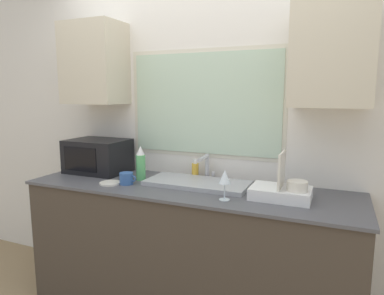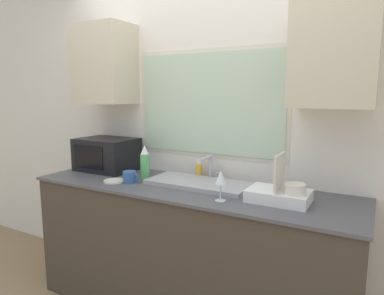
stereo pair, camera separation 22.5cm
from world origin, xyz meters
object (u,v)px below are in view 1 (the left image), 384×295
Objects in this scene: spray_bottle at (141,164)px; wine_glass at (225,178)px; soap_bottle at (195,170)px; mug_near_sink at (127,178)px; microwave at (98,156)px; dish_rack at (283,191)px; faucet at (206,165)px.

spray_bottle is 1.38× the size of wine_glass.
mug_near_sink is (-0.38, -0.35, -0.02)m from soap_bottle.
mug_near_sink is at bearing -101.87° from spray_bottle.
soap_bottle is 0.52m from mug_near_sink.
microwave is at bearing 165.49° from wine_glass.
wine_glass is (-0.32, -0.15, 0.08)m from dish_rack.
faucet is 0.53× the size of dish_rack.
dish_rack is at bearing -3.42° from spray_bottle.
soap_bottle is 0.57m from wine_glass.
soap_bottle reaches higher than mug_near_sink.
spray_bottle is 1.78× the size of soap_bottle.
faucet is 0.40× the size of microwave.
mug_near_sink is 0.69× the size of wine_glass.
soap_bottle is 0.77× the size of wine_glass.
microwave is 1.84× the size of spray_bottle.
mug_near_sink is at bearing -28.42° from microwave.
spray_bottle reaches higher than soap_bottle.
spray_bottle is at bearing -156.51° from faucet.
microwave is at bearing -173.43° from faucet.
soap_bottle is (-0.10, 0.02, -0.05)m from faucet.
microwave reaches higher than mug_near_sink.
spray_bottle is at bearing 78.13° from mug_near_sink.
spray_bottle is 0.41m from soap_bottle.
wine_glass is at bearing -14.51° from microwave.
soap_bottle is (-0.69, 0.27, 0.01)m from dish_rack.
microwave is at bearing 168.99° from spray_bottle.
mug_near_sink is at bearing -144.70° from faucet.
faucet is 0.91m from microwave.
wine_glass is at bearing -56.26° from faucet.
faucet is 1.49× the size of mug_near_sink.
faucet is at bearing 23.49° from spray_bottle.
spray_bottle is at bearing 176.58° from dish_rack.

